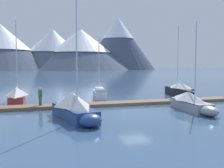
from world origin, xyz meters
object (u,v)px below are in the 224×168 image
sailboat_mid_dock_port (99,93)px  sailboat_far_berth (178,89)px  sailboat_nearest_berth (17,95)px  sailboat_second_berth (74,107)px  person_on_dock (40,95)px  sailboat_mid_dock_starboard (192,102)px

sailboat_mid_dock_port → sailboat_far_berth: bearing=-5.9°
sailboat_nearest_berth → sailboat_mid_dock_port: 9.69m
sailboat_nearest_berth → sailboat_second_berth: bearing=-70.4°
sailboat_mid_dock_port → sailboat_far_berth: 10.93m
sailboat_nearest_berth → person_on_dock: size_ratio=5.35×
sailboat_mid_dock_port → sailboat_mid_dock_starboard: size_ratio=0.98×
sailboat_second_berth → sailboat_far_berth: 19.71m
sailboat_mid_dock_starboard → sailboat_far_berth: (5.86, 10.76, 0.08)m
sailboat_mid_dock_port → sailboat_mid_dock_starboard: bearing=-67.1°
sailboat_mid_dock_starboard → person_on_dock: (-12.66, 5.70, 0.49)m
sailboat_nearest_berth → sailboat_second_berth: 12.12m
person_on_dock → sailboat_mid_dock_starboard: bearing=-24.2°
sailboat_nearest_berth → sailboat_mid_dock_starboard: sailboat_nearest_berth is taller
sailboat_mid_dock_port → person_on_dock: (-7.64, -6.18, 0.71)m
sailboat_nearest_berth → person_on_dock: 6.05m
sailboat_far_berth → person_on_dock: sailboat_far_berth is taller
sailboat_mid_dock_starboard → sailboat_far_berth: 12.25m
sailboat_nearest_berth → sailboat_mid_dock_starboard: (14.69, -11.37, -0.01)m
sailboat_second_berth → sailboat_mid_dock_starboard: bearing=0.3°
sailboat_mid_dock_port → person_on_dock: 9.86m
sailboat_mid_dock_port → sailboat_nearest_berth: bearing=-177.0°
sailboat_nearest_berth → sailboat_mid_dock_port: (9.67, 0.51, -0.24)m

